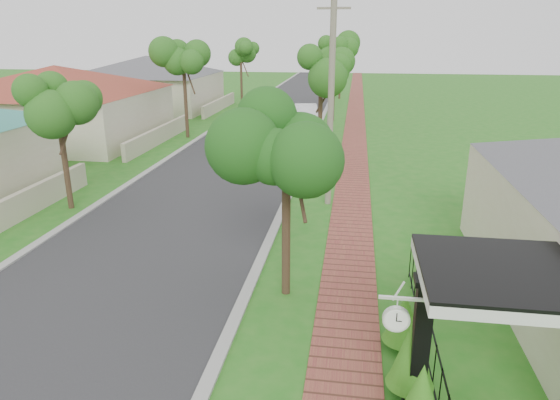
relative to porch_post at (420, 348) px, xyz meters
The scene contains 16 objects.
ground 4.79m from the porch_post, 167.60° to the left, with size 160.00×160.00×0.00m, color #226E1A.
road 22.34m from the porch_post, 109.77° to the left, with size 7.00×120.00×0.02m, color #28282B.
kerb_right 21.39m from the porch_post, 100.52° to the left, with size 0.30×120.00×0.10m, color #9E9E99.
kerb_left 23.83m from the porch_post, 118.07° to the left, with size 0.30×120.00×0.10m, color #9E9E99.
sidewalk 21.07m from the porch_post, 93.54° to the left, with size 1.50×120.00×0.03m, color brown.
porch_post is the anchor object (origin of this frame).
picket_fence 1.21m from the porch_post, 70.71° to the left, with size 0.03×8.02×1.00m.
street_trees 29.02m from the porch_post, 104.93° to the left, with size 10.70×37.65×5.89m.
hedge_row 0.82m from the porch_post, 97.79° to the right, with size 0.94×4.83×1.77m.
far_house_red 28.70m from the porch_post, 132.91° to the left, with size 15.56×15.56×4.60m.
far_house_grey 40.09m from the porch_post, 119.15° to the left, with size 15.56×15.56×4.60m.
parked_car_red 21.05m from the porch_post, 105.29° to the left, with size 1.91×4.74×1.61m, color maroon.
parked_car_white 27.68m from the porch_post, 100.13° to the left, with size 1.75×5.02×1.65m, color white.
near_tree 5.36m from the porch_post, 128.63° to the left, with size 1.85×1.85×4.76m.
utility_pole 11.56m from the porch_post, 101.56° to the left, with size 1.20×0.24×7.66m.
station_clock 1.05m from the porch_post, 141.06° to the right, with size 0.76×0.13×0.64m.
Camera 1 is at (3.22, -8.82, 6.41)m, focal length 32.00 mm.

